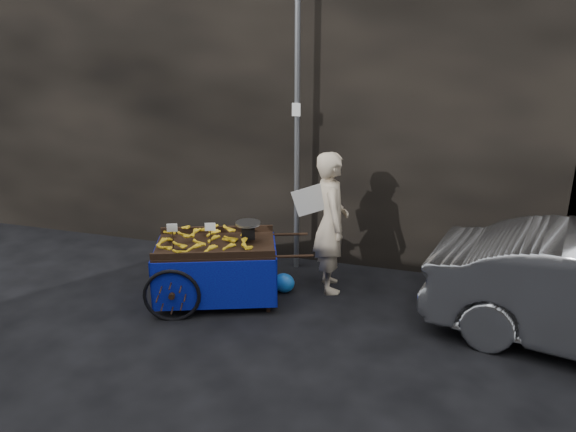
% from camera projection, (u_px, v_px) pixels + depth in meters
% --- Properties ---
extents(ground, '(80.00, 80.00, 0.00)m').
position_uv_depth(ground, '(249.00, 302.00, 7.53)').
color(ground, black).
rests_on(ground, ground).
extents(building_wall, '(13.50, 2.00, 5.00)m').
position_uv_depth(building_wall, '(325.00, 91.00, 8.95)').
color(building_wall, black).
rests_on(building_wall, ground).
extents(street_pole, '(0.12, 0.10, 4.00)m').
position_uv_depth(street_pole, '(297.00, 137.00, 7.96)').
color(street_pole, slate).
rests_on(street_pole, ground).
extents(banana_cart, '(2.34, 1.63, 1.16)m').
position_uv_depth(banana_cart, '(212.00, 250.00, 7.36)').
color(banana_cart, black).
rests_on(banana_cart, ground).
extents(vendor, '(0.87, 0.84, 1.96)m').
position_uv_depth(vendor, '(331.00, 222.00, 7.61)').
color(vendor, '#C3AF91').
rests_on(vendor, ground).
extents(plastic_bag, '(0.30, 0.24, 0.27)m').
position_uv_depth(plastic_bag, '(284.00, 283.00, 7.76)').
color(plastic_bag, blue).
rests_on(plastic_bag, ground).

